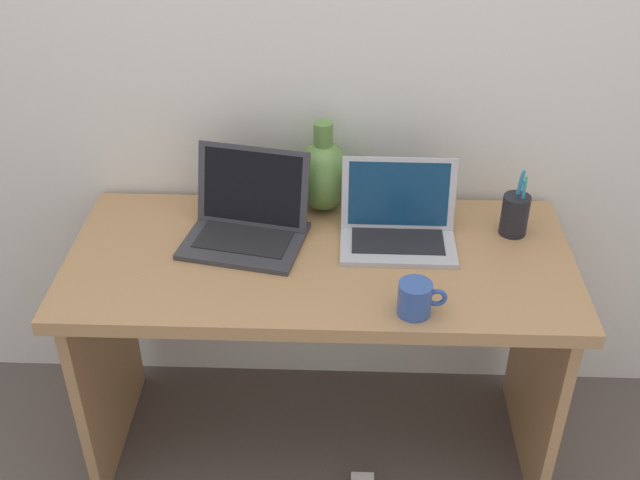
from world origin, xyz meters
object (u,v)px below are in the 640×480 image
object	(u,v)px
pen_cup	(515,214)
coffee_mug	(416,299)
green_vase	(323,174)
laptop_right	(398,220)
laptop_left	(248,216)

from	to	relation	value
pen_cup	coffee_mug	bearing A→B (deg)	-129.12
green_vase	pen_cup	bearing A→B (deg)	-12.31
laptop_right	coffee_mug	size ratio (longest dim) A/B	2.63
laptop_right	laptop_left	bearing A→B (deg)	179.72
pen_cup	green_vase	bearing A→B (deg)	167.69
green_vase	coffee_mug	size ratio (longest dim) A/B	2.30
green_vase	coffee_mug	distance (m)	0.54
laptop_left	pen_cup	distance (m)	0.74
laptop_left	laptop_right	size ratio (longest dim) A/B	1.15
coffee_mug	pen_cup	world-z (taller)	pen_cup
coffee_mug	laptop_left	bearing A→B (deg)	143.22
laptop_left	coffee_mug	size ratio (longest dim) A/B	3.03
green_vase	coffee_mug	world-z (taller)	green_vase
laptop_left	pen_cup	bearing A→B (deg)	2.83
green_vase	coffee_mug	xyz separation A→B (m)	(0.24, -0.48, -0.07)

